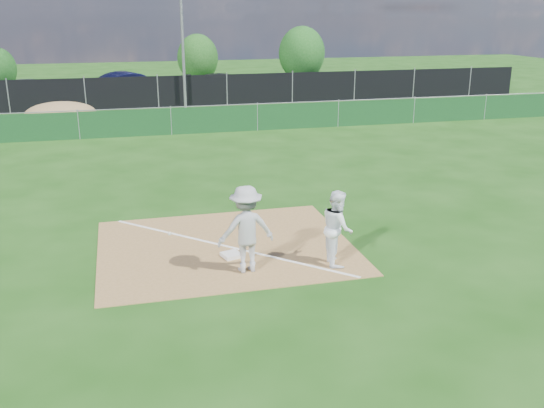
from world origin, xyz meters
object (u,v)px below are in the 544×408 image
(first_base, at_px, (231,255))
(light_pole, at_px, (182,36))
(car_left, at_px, (32,89))
(tree_right, at_px, (302,53))
(play_at_first, at_px, (246,229))
(car_mid, at_px, (132,85))
(car_right, at_px, (225,84))
(tree_mid, at_px, (198,58))
(runner, at_px, (337,228))

(first_base, bearing_deg, light_pole, 86.20)
(car_left, relative_size, tree_right, 1.01)
(first_base, xyz_separation_m, play_at_first, (0.18, -0.82, 0.92))
(light_pole, relative_size, car_left, 1.89)
(car_left, bearing_deg, car_mid, -82.26)
(car_right, height_order, tree_mid, tree_mid)
(play_at_first, relative_size, car_mid, 0.46)
(car_mid, height_order, tree_right, tree_right)
(first_base, bearing_deg, tree_mid, 83.61)
(play_at_first, bearing_deg, light_pole, 86.79)
(light_pole, relative_size, tree_right, 1.91)
(tree_mid, bearing_deg, car_right, -83.80)
(car_left, height_order, tree_mid, tree_mid)
(play_at_first, xyz_separation_m, car_left, (-7.50, 27.87, -0.25))
(light_pole, relative_size, first_base, 19.68)
(runner, height_order, car_mid, runner)
(play_at_first, bearing_deg, runner, -2.02)
(first_base, height_order, car_left, car_left)
(first_base, distance_m, tree_right, 34.98)
(tree_right, bearing_deg, car_left, -162.84)
(first_base, distance_m, car_right, 27.16)
(light_pole, bearing_deg, tree_right, 45.97)
(car_mid, bearing_deg, play_at_first, 158.53)
(first_base, height_order, tree_right, tree_right)
(light_pole, bearing_deg, car_left, 152.02)
(first_base, distance_m, runner, 2.54)
(first_base, relative_size, play_at_first, 0.18)
(tree_mid, distance_m, tree_right, 7.95)
(car_left, height_order, tree_right, tree_right)
(runner, bearing_deg, first_base, 74.99)
(car_right, relative_size, tree_mid, 1.34)
(runner, bearing_deg, car_right, 1.87)
(light_pole, xyz_separation_m, tree_mid, (2.33, 11.72, -2.12))
(runner, distance_m, car_mid, 28.07)
(play_at_first, relative_size, runner, 1.35)
(light_pole, distance_m, car_left, 10.49)
(car_left, distance_m, tree_right, 19.93)
(play_at_first, distance_m, tree_mid, 35.10)
(car_left, bearing_deg, tree_right, -64.13)
(first_base, relative_size, car_left, 0.10)
(car_mid, relative_size, tree_mid, 1.38)
(first_base, height_order, car_mid, car_mid)
(first_base, height_order, runner, runner)
(first_base, distance_m, car_left, 28.03)
(light_pole, bearing_deg, first_base, -93.80)
(play_at_first, height_order, car_mid, play_at_first)
(car_mid, height_order, tree_mid, tree_mid)
(car_mid, height_order, car_right, car_mid)
(light_pole, height_order, runner, light_pole)
(light_pole, relative_size, runner, 4.68)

